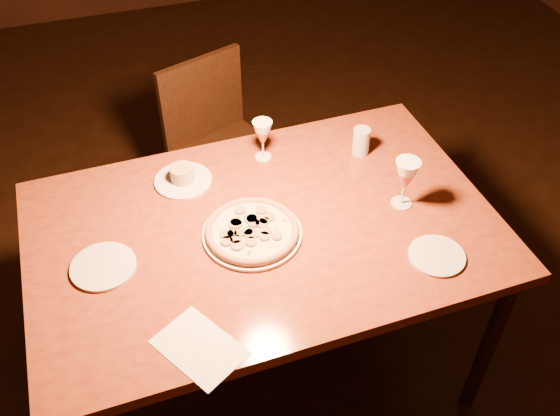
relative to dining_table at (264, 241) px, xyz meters
name	(u,v)px	position (x,y,z in m)	size (l,w,h in m)	color
floor	(310,353)	(0.19, -0.01, -0.75)	(7.00, 7.00, 0.00)	black
dining_table	(264,241)	(0.00, 0.00, 0.00)	(1.56, 1.02, 0.82)	#94451F
chair_far	(220,143)	(0.06, 0.90, -0.25)	(0.55, 0.55, 0.89)	black
pizza_plate	(252,231)	(-0.05, -0.03, 0.09)	(0.33, 0.33, 0.04)	silver
ramekin_saucer	(183,177)	(-0.21, 0.30, 0.09)	(0.21, 0.21, 0.07)	silver
wine_glass_far	(263,140)	(0.11, 0.35, 0.15)	(0.07, 0.07, 0.16)	#C05950
wine_glass_right	(405,183)	(0.48, -0.04, 0.17)	(0.08, 0.08, 0.19)	#C05950
water_tumbler	(361,141)	(0.46, 0.26, 0.13)	(0.06, 0.06, 0.11)	#B3BCC3
side_plate_left	(103,266)	(-0.53, -0.02, 0.08)	(0.20, 0.20, 0.01)	silver
side_plate_near	(437,256)	(0.48, -0.30, 0.08)	(0.18, 0.18, 0.01)	silver
menu_card	(199,347)	(-0.31, -0.40, 0.07)	(0.17, 0.24, 0.00)	white
pendant_light	(258,20)	(0.00, 0.00, 0.80)	(0.12, 0.12, 0.12)	#FC8F46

